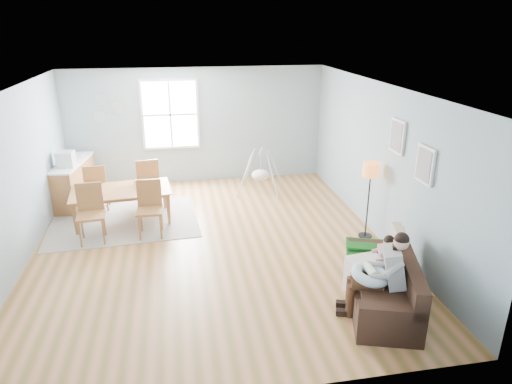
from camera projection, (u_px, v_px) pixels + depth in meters
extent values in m
cube|color=olive|center=(212.00, 246.00, 8.01)|extent=(8.40, 9.40, 0.08)
cube|color=white|center=(205.00, 68.00, 6.94)|extent=(8.40, 9.40, 0.60)
cube|color=#889CB1|center=(194.00, 117.00, 11.81)|extent=(8.40, 0.08, 3.90)
cube|color=#889CB1|center=(263.00, 371.00, 3.23)|extent=(8.40, 0.08, 3.90)
cube|color=#889CB1|center=(440.00, 158.00, 8.21)|extent=(0.08, 9.40, 3.90)
cube|color=white|center=(170.00, 114.00, 10.51)|extent=(1.32, 0.06, 1.62)
cube|color=white|center=(170.00, 115.00, 10.48)|extent=(1.20, 0.02, 1.50)
cube|color=white|center=(170.00, 115.00, 10.48)|extent=(1.20, 0.03, 0.04)
cube|color=white|center=(170.00, 115.00, 10.48)|extent=(0.04, 0.03, 1.50)
cube|color=white|center=(425.00, 165.00, 6.49)|extent=(0.04, 0.44, 0.54)
cube|color=slate|center=(424.00, 165.00, 6.48)|extent=(0.01, 0.36, 0.46)
cube|color=white|center=(398.00, 136.00, 7.25)|extent=(0.04, 0.44, 0.54)
cube|color=slate|center=(396.00, 136.00, 7.24)|extent=(0.01, 0.36, 0.46)
cylinder|color=#8799A3|center=(101.00, 99.00, 10.12)|extent=(0.24, 0.02, 0.24)
cylinder|color=#8799A3|center=(118.00, 107.00, 10.25)|extent=(0.26, 0.02, 0.26)
cylinder|color=#8799A3|center=(100.00, 117.00, 10.26)|extent=(0.28, 0.02, 0.28)
cube|color=black|center=(381.00, 291.00, 6.27)|extent=(1.32, 2.02, 0.37)
cube|color=black|center=(407.00, 269.00, 6.10)|extent=(0.72, 1.84, 0.38)
cube|color=black|center=(392.00, 312.00, 5.39)|extent=(0.82, 0.41, 0.14)
cube|color=black|center=(375.00, 246.00, 6.96)|extent=(0.82, 0.41, 0.14)
cube|color=#155C19|center=(376.00, 251.00, 6.74)|extent=(1.06, 0.98, 0.04)
cube|color=tan|center=(397.00, 243.00, 6.51)|extent=(0.24, 0.48, 0.46)
cube|color=#99989B|center=(394.00, 267.00, 5.81)|extent=(0.42, 0.47, 0.53)
sphere|color=#E4A68B|center=(401.00, 242.00, 5.68)|extent=(0.19, 0.19, 0.19)
sphere|color=black|center=(402.00, 239.00, 5.67)|extent=(0.19, 0.19, 0.19)
cylinder|color=#351E13|center=(367.00, 286.00, 5.86)|extent=(0.43, 0.27, 0.14)
cylinder|color=#351E13|center=(366.00, 278.00, 6.04)|extent=(0.43, 0.27, 0.14)
cylinder|color=#351E13|center=(351.00, 301.00, 5.97)|extent=(0.12, 0.12, 0.46)
cylinder|color=#351E13|center=(350.00, 293.00, 6.15)|extent=(0.12, 0.12, 0.46)
cube|color=black|center=(344.00, 313.00, 6.05)|extent=(0.23, 0.15, 0.08)
cube|color=black|center=(344.00, 304.00, 6.23)|extent=(0.23, 0.15, 0.08)
torus|color=#C8EBFA|center=(370.00, 275.00, 5.90)|extent=(0.68, 0.67, 0.21)
cylinder|color=white|center=(371.00, 271.00, 5.88)|extent=(0.12, 0.26, 0.11)
sphere|color=#E4A68B|center=(368.00, 264.00, 6.01)|extent=(0.09, 0.09, 0.09)
cube|color=silver|center=(385.00, 257.00, 6.28)|extent=(0.25, 0.27, 0.33)
sphere|color=#E4A68B|center=(389.00, 242.00, 6.20)|extent=(0.15, 0.15, 0.15)
sphere|color=black|center=(389.00, 240.00, 6.19)|extent=(0.15, 0.15, 0.15)
cylinder|color=#F53C75|center=(370.00, 268.00, 6.28)|extent=(0.28, 0.14, 0.08)
cylinder|color=#F53C75|center=(368.00, 263.00, 6.40)|extent=(0.28, 0.14, 0.08)
cylinder|color=#F53C75|center=(359.00, 277.00, 6.34)|extent=(0.07, 0.07, 0.27)
cylinder|color=#F53C75|center=(358.00, 273.00, 6.46)|extent=(0.07, 0.07, 0.27)
cylinder|color=black|center=(365.00, 236.00, 8.29)|extent=(0.25, 0.25, 0.03)
cylinder|color=black|center=(368.00, 205.00, 8.08)|extent=(0.03, 0.03, 1.23)
cylinder|color=orange|center=(371.00, 169.00, 7.84)|extent=(0.28, 0.28, 0.25)
cube|color=silver|center=(366.00, 277.00, 6.47)|extent=(0.54, 0.49, 0.53)
cube|color=black|center=(352.00, 279.00, 6.41)|extent=(0.08, 0.36, 0.43)
cube|color=gray|center=(124.00, 221.00, 8.91)|extent=(2.91, 2.29, 0.01)
imported|color=olive|center=(123.00, 206.00, 8.79)|extent=(1.95, 1.22, 0.65)
cube|color=brown|center=(91.00, 216.00, 7.91)|extent=(0.51, 0.51, 0.04)
cube|color=brown|center=(90.00, 196.00, 8.00)|extent=(0.45, 0.08, 0.51)
cylinder|color=brown|center=(80.00, 235.00, 7.78)|extent=(0.04, 0.04, 0.50)
cylinder|color=brown|center=(103.00, 232.00, 7.87)|extent=(0.04, 0.04, 0.50)
cylinder|color=brown|center=(82.00, 226.00, 8.12)|extent=(0.04, 0.04, 0.50)
cylinder|color=brown|center=(104.00, 223.00, 8.22)|extent=(0.04, 0.04, 0.50)
cube|color=brown|center=(150.00, 211.00, 8.14)|extent=(0.47, 0.47, 0.04)
cube|color=brown|center=(149.00, 192.00, 8.24)|extent=(0.44, 0.05, 0.50)
cylinder|color=brown|center=(139.00, 228.00, 8.03)|extent=(0.04, 0.04, 0.49)
cylinder|color=brown|center=(161.00, 227.00, 8.08)|extent=(0.04, 0.04, 0.49)
cylinder|color=brown|center=(141.00, 220.00, 8.37)|extent=(0.04, 0.04, 0.49)
cylinder|color=brown|center=(162.00, 219.00, 8.43)|extent=(0.04, 0.04, 0.49)
cube|color=brown|center=(97.00, 187.00, 9.33)|extent=(0.46, 0.46, 0.04)
cube|color=brown|center=(95.00, 178.00, 9.05)|extent=(0.43, 0.06, 0.49)
cylinder|color=brown|center=(109.00, 194.00, 9.62)|extent=(0.04, 0.04, 0.48)
cylinder|color=brown|center=(91.00, 196.00, 9.55)|extent=(0.04, 0.04, 0.48)
cylinder|color=brown|center=(107.00, 201.00, 9.28)|extent=(0.04, 0.04, 0.48)
cylinder|color=brown|center=(88.00, 202.00, 9.21)|extent=(0.04, 0.04, 0.48)
cube|color=brown|center=(147.00, 182.00, 9.55)|extent=(0.55, 0.55, 0.05)
cube|color=brown|center=(148.00, 172.00, 9.26)|extent=(0.45, 0.13, 0.52)
cylinder|color=brown|center=(156.00, 189.00, 9.87)|extent=(0.04, 0.04, 0.51)
cylinder|color=brown|center=(138.00, 192.00, 9.74)|extent=(0.04, 0.04, 0.51)
cylinder|color=brown|center=(159.00, 195.00, 9.53)|extent=(0.04, 0.04, 0.51)
cylinder|color=brown|center=(140.00, 198.00, 9.41)|extent=(0.04, 0.04, 0.51)
cube|color=olive|center=(74.00, 183.00, 9.70)|extent=(0.64, 1.63, 0.88)
cube|color=silver|center=(71.00, 163.00, 9.54)|extent=(0.68, 1.67, 0.04)
cube|color=silver|center=(66.00, 159.00, 9.19)|extent=(0.35, 0.33, 0.31)
cube|color=black|center=(58.00, 159.00, 9.17)|extent=(0.04, 0.25, 0.22)
cylinder|color=silver|center=(261.00, 151.00, 10.06)|extent=(0.21, 0.54, 0.04)
ellipsoid|color=silver|center=(261.00, 175.00, 10.26)|extent=(0.40, 0.40, 0.24)
cylinder|color=silver|center=(261.00, 163.00, 10.16)|extent=(0.01, 0.01, 0.44)
cylinder|color=silver|center=(245.00, 175.00, 9.98)|extent=(0.43, 0.25, 0.97)
cylinder|color=silver|center=(273.00, 177.00, 9.90)|extent=(0.23, 0.44, 0.97)
cylinder|color=silver|center=(249.00, 167.00, 10.56)|extent=(0.23, 0.44, 0.97)
cylinder|color=silver|center=(276.00, 168.00, 10.47)|extent=(0.43, 0.25, 0.97)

